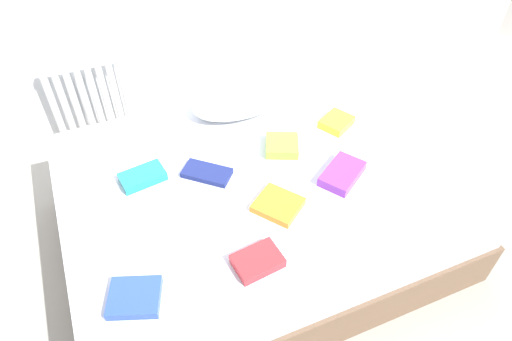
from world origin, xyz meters
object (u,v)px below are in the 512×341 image
textbook_teal (143,177)px  textbook_navy (207,173)px  bed (260,207)px  textbook_purple (342,174)px  textbook_yellow (336,122)px  radiator (90,98)px  textbook_blue (135,297)px  textbook_red (258,261)px  textbook_lime (282,146)px  pillow (239,101)px  textbook_orange (278,205)px

textbook_teal → textbook_navy: bearing=-24.4°
bed → textbook_purple: bearing=-25.9°
bed → textbook_yellow: 0.65m
bed → textbook_navy: 0.38m
radiator → textbook_blue: (-0.04, -1.66, 0.15)m
bed → textbook_blue: (-0.73, -0.46, 0.27)m
textbook_yellow → textbook_red: bearing=-167.2°
bed → textbook_red: size_ratio=10.04×
textbook_red → textbook_yellow: size_ratio=1.15×
textbook_blue → textbook_lime: bearing=52.8°
textbook_red → textbook_blue: (-0.51, 0.03, -0.00)m
pillow → textbook_blue: (-0.83, -1.00, -0.05)m
textbook_navy → textbook_red: textbook_red is taller
bed → textbook_orange: 0.36m
textbook_lime → pillow: bearing=126.2°
textbook_blue → textbook_navy: bearing=69.1°
pillow → textbook_blue: size_ratio=2.76×
textbook_purple → textbook_teal: (-0.93, 0.37, -0.00)m
textbook_orange → textbook_teal: bearing=-164.4°
radiator → pillow: pillow is taller
pillow → textbook_teal: bearing=-151.8°
radiator → pillow: size_ratio=0.94×
pillow → textbook_lime: pillow is taller
textbook_purple → textbook_yellow: size_ratio=1.42×
radiator → textbook_orange: (0.69, -1.44, 0.15)m
bed → radiator: radiator is taller
pillow → textbook_navy: pillow is taller
textbook_red → textbook_teal: (-0.33, 0.68, 0.00)m
textbook_red → textbook_navy: bearing=86.1°
textbook_yellow → radiator: bearing=112.4°
textbook_orange → textbook_teal: size_ratio=0.93×
radiator → pillow: 1.06m
radiator → textbook_lime: radiator is taller
textbook_navy → textbook_blue: bearing=-89.5°
radiator → textbook_teal: bearing=-81.9°
textbook_blue → textbook_teal: textbook_teal is taller
pillow → textbook_yellow: 0.57m
textbook_orange → textbook_teal: (-0.55, 0.43, 0.01)m
pillow → textbook_blue: pillow is taller
bed → textbook_teal: size_ratio=9.20×
textbook_lime → textbook_blue: (-0.92, -0.59, -0.01)m
pillow → textbook_teal: pillow is taller
textbook_navy → bed: bearing=19.9°
bed → textbook_purple: 0.50m
radiator → textbook_yellow: size_ratio=3.04×
textbook_red → textbook_blue: 0.52m
textbook_teal → textbook_purple: bearing=-29.9°
textbook_navy → textbook_teal: size_ratio=1.11×
textbook_yellow → textbook_lime: 0.37m
textbook_navy → textbook_yellow: bearing=48.1°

